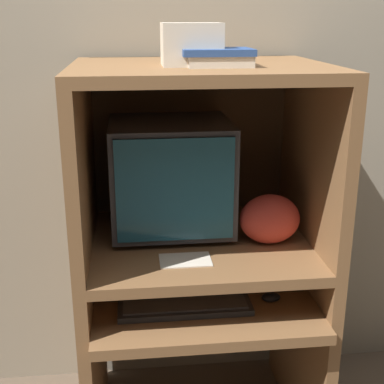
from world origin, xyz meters
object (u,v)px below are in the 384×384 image
at_px(crt_monitor, 171,175).
at_px(storage_box, 191,44).
at_px(book_stack, 218,57).
at_px(mouse, 271,297).
at_px(snack_bag, 270,219).
at_px(keyboard, 185,306).

distance_m(crt_monitor, storage_box, 0.49).
distance_m(book_stack, storage_box, 0.09).
height_order(crt_monitor, mouse, crt_monitor).
distance_m(crt_monitor, snack_bag, 0.38).
bearing_deg(mouse, snack_bag, 83.58).
height_order(snack_bag, storage_box, storage_box).
bearing_deg(storage_box, mouse, -22.87).
distance_m(mouse, book_stack, 0.81).
distance_m(crt_monitor, book_stack, 0.49).
bearing_deg(storage_box, keyboard, -105.98).
relative_size(crt_monitor, keyboard, 0.96).
height_order(crt_monitor, storage_box, storage_box).
bearing_deg(snack_bag, book_stack, -167.13).
bearing_deg(keyboard, mouse, 3.46).
xyz_separation_m(crt_monitor, storage_box, (0.06, -0.15, 0.46)).
xyz_separation_m(keyboard, snack_bag, (0.31, 0.13, 0.24)).
relative_size(keyboard, book_stack, 2.06).
bearing_deg(book_stack, keyboard, -143.88).
height_order(keyboard, storage_box, storage_box).
relative_size(book_stack, storage_box, 1.18).
xyz_separation_m(crt_monitor, snack_bag, (0.33, -0.15, -0.12)).
xyz_separation_m(mouse, snack_bag, (0.01, 0.11, 0.24)).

